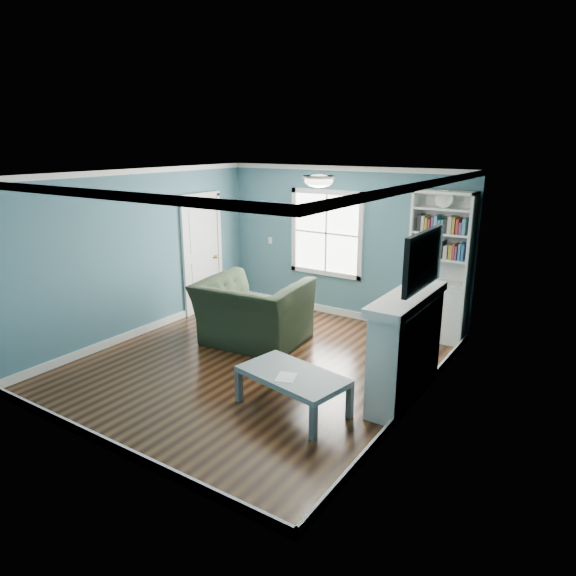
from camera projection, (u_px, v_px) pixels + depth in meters
The scene contains 13 objects.
floor at pixel (256, 364), 7.17m from camera, with size 5.00×5.00×0.00m, color black.
room_walls at pixel (254, 253), 6.73m from camera, with size 5.00×5.00×5.00m.
trim at pixel (255, 278), 6.83m from camera, with size 4.50×5.00×2.60m.
window at pixel (326, 233), 8.93m from camera, with size 1.40×0.06×1.50m.
bookshelf at pixel (438, 282), 7.83m from camera, with size 0.90×0.35×2.31m.
fireplace at pixel (407, 348), 6.06m from camera, with size 0.44×1.58×1.30m.
tv at pixel (424, 260), 5.70m from camera, with size 0.06×1.10×0.65m, color black.
door at pixel (202, 253), 9.17m from camera, with size 0.12×0.98×2.17m.
ceiling_fixture at pixel (319, 180), 6.07m from camera, with size 0.38×0.38×0.15m.
light_switch at pixel (270, 240), 9.63m from camera, with size 0.08×0.01×0.12m, color white.
recliner at pixel (253, 302), 7.74m from camera, with size 1.51×0.98×1.32m, color black.
coffee_table at pixel (293, 378), 5.85m from camera, with size 1.35×0.91×0.45m.
paper_sheet at pixel (286, 377), 5.73m from camera, with size 0.21×0.26×0.00m, color white.
Camera 1 is at (3.99, -5.28, 2.99)m, focal length 32.00 mm.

